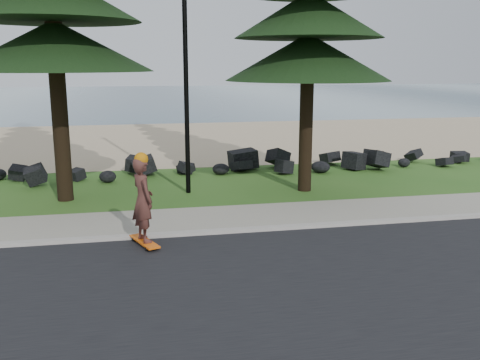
{
  "coord_description": "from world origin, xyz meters",
  "views": [
    {
      "loc": [
        -1.54,
        -12.35,
        3.79
      ],
      "look_at": [
        0.94,
        0.0,
        1.03
      ],
      "focal_mm": 40.0,
      "sensor_mm": 36.0,
      "label": 1
    }
  ],
  "objects": [
    {
      "name": "beach_sand",
      "position": [
        0.0,
        14.5,
        0.01
      ],
      "size": [
        160.0,
        15.0,
        0.01
      ],
      "primitive_type": "cube",
      "color": "tan",
      "rests_on": "ground"
    },
    {
      "name": "ground",
      "position": [
        0.0,
        0.0,
        0.0
      ],
      "size": [
        160.0,
        160.0,
        0.0
      ],
      "primitive_type": "plane",
      "color": "#2E5D1D",
      "rests_on": "ground"
    },
    {
      "name": "sidewalk",
      "position": [
        0.0,
        0.2,
        0.04
      ],
      "size": [
        160.0,
        2.0,
        0.08
      ],
      "primitive_type": "cube",
      "color": "#9F9585",
      "rests_on": "ground"
    },
    {
      "name": "seawall_boulders",
      "position": [
        0.0,
        5.6,
        0.0
      ],
      "size": [
        60.0,
        2.4,
        1.1
      ],
      "primitive_type": null,
      "color": "black",
      "rests_on": "ground"
    },
    {
      "name": "lamp_post",
      "position": [
        0.0,
        3.2,
        4.13
      ],
      "size": [
        0.25,
        0.14,
        8.14
      ],
      "color": "black",
      "rests_on": "ground"
    },
    {
      "name": "kerb",
      "position": [
        0.0,
        -0.9,
        0.05
      ],
      "size": [
        160.0,
        0.2,
        0.1
      ],
      "primitive_type": "cube",
      "color": "#AEA79C",
      "rests_on": "ground"
    },
    {
      "name": "ocean",
      "position": [
        0.0,
        51.0,
        0.0
      ],
      "size": [
        160.0,
        58.0,
        0.01
      ],
      "primitive_type": "cube",
      "color": "#345263",
      "rests_on": "ground"
    },
    {
      "name": "road",
      "position": [
        0.0,
        -4.5,
        0.01
      ],
      "size": [
        160.0,
        7.0,
        0.02
      ],
      "primitive_type": "cube",
      "color": "black",
      "rests_on": "ground"
    },
    {
      "name": "skateboarder",
      "position": [
        -1.41,
        -1.4,
        1.0
      ],
      "size": [
        0.64,
        1.09,
        1.99
      ],
      "rotation": [
        0.0,
        0.0,
        1.95
      ],
      "color": "#EE5F0E",
      "rests_on": "ground"
    }
  ]
}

